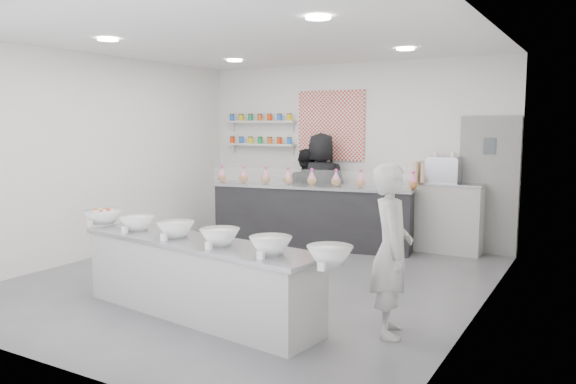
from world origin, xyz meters
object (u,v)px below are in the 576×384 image
object	(u,v)px
espresso_ledge	(435,217)
espresso_machine	(444,170)
back_bar	(312,216)
staff_left	(307,194)
staff_right	(321,187)
prep_counter	(198,278)
woman_prep	(392,250)

from	to	relation	value
espresso_ledge	espresso_machine	size ratio (longest dim) A/B	2.94
espresso_machine	back_bar	bearing A→B (deg)	-159.73
staff_left	staff_right	xyz separation A→B (m)	(0.27, 0.00, 0.14)
prep_counter	back_bar	xyz separation A→B (m)	(-0.49, 3.50, 0.10)
staff_right	espresso_ledge	bearing A→B (deg)	163.56
staff_left	back_bar	bearing A→B (deg)	143.40
prep_counter	espresso_ledge	xyz separation A→B (m)	(1.31, 4.21, 0.14)
woman_prep	espresso_machine	bearing A→B (deg)	-13.44
espresso_machine	staff_right	world-z (taller)	staff_right
prep_counter	woman_prep	distance (m)	2.02
espresso_machine	staff_left	distance (m)	2.35
espresso_machine	staff_left	size ratio (longest dim) A/B	0.32
prep_counter	staff_right	distance (m)	4.10
espresso_ledge	espresso_machine	distance (m)	0.74
espresso_machine	espresso_ledge	bearing A→B (deg)	180.00
back_bar	prep_counter	bearing A→B (deg)	-91.79
espresso_ledge	woman_prep	world-z (taller)	woman_prep
woman_prep	prep_counter	bearing A→B (deg)	83.72
espresso_ledge	staff_right	world-z (taller)	staff_right
back_bar	staff_left	bearing A→B (deg)	115.10
woman_prep	staff_right	distance (m)	4.33
prep_counter	staff_right	world-z (taller)	staff_right
back_bar	woman_prep	bearing A→B (deg)	-61.15
prep_counter	espresso_machine	bearing A→B (deg)	78.83
espresso_machine	woman_prep	distance (m)	3.77
woman_prep	staff_left	size ratio (longest dim) A/B	1.04
espresso_machine	staff_left	xyz separation A→B (m)	(-2.29, -0.18, -0.49)
espresso_machine	woman_prep	world-z (taller)	woman_prep
back_bar	espresso_ledge	size ratio (longest dim) A/B	2.22
staff_right	back_bar	bearing A→B (deg)	78.36
prep_counter	espresso_machine	world-z (taller)	espresso_machine
espresso_ledge	prep_counter	bearing A→B (deg)	-107.28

